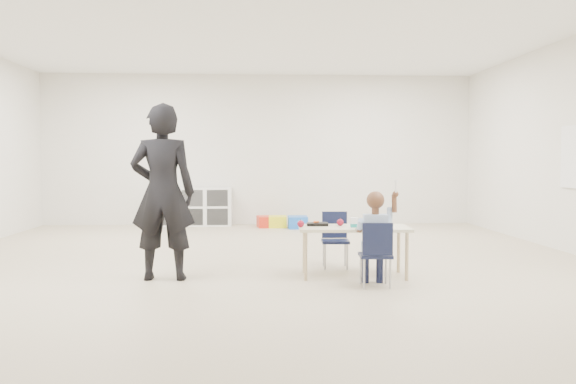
{
  "coord_description": "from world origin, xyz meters",
  "views": [
    {
      "loc": [
        -0.07,
        -6.94,
        1.21
      ],
      "look_at": [
        0.3,
        -0.16,
        0.85
      ],
      "focal_mm": 38.0,
      "sensor_mm": 36.0,
      "label": 1
    }
  ],
  "objects": [
    {
      "name": "bin_yellow",
      "position": [
        0.33,
        3.97,
        0.1
      ],
      "size": [
        0.32,
        0.41,
        0.2
      ],
      "primitive_type": "cube",
      "rotation": [
        0.0,
        0.0,
        -0.02
      ],
      "color": "yellow",
      "rests_on": "ground"
    },
    {
      "name": "child",
      "position": [
        1.08,
        -1.24,
        0.49
      ],
      "size": [
        0.44,
        0.44,
        0.98
      ],
      "primitive_type": null,
      "rotation": [
        0.0,
        0.0,
        -0.05
      ],
      "color": "#BCD5FF",
      "rests_on": "chair_near"
    },
    {
      "name": "chair_far",
      "position": [
        0.83,
        -0.22,
        0.31
      ],
      "size": [
        0.32,
        0.3,
        0.62
      ],
      "primitive_type": null,
      "rotation": [
        0.0,
        0.0,
        -0.05
      ],
      "color": "#111633",
      "rests_on": "ground"
    },
    {
      "name": "bin_red",
      "position": [
        0.13,
        3.98,
        0.1
      ],
      "size": [
        0.36,
        0.44,
        0.2
      ],
      "primitive_type": "cube",
      "rotation": [
        0.0,
        0.0,
        0.12
      ],
      "color": "red",
      "rests_on": "ground"
    },
    {
      "name": "cubby_shelf",
      "position": [
        -1.2,
        4.28,
        0.35
      ],
      "size": [
        1.4,
        0.4,
        0.7
      ],
      "primitive_type": "cube",
      "color": "white",
      "rests_on": "ground"
    },
    {
      "name": "rules_poster",
      "position": [
        3.98,
        0.6,
        1.25
      ],
      "size": [
        0.02,
        0.6,
        0.8
      ],
      "primitive_type": "cube",
      "color": "white",
      "rests_on": "room"
    },
    {
      "name": "lunch_tray_far",
      "position": [
        0.58,
        -0.61,
        0.53
      ],
      "size": [
        0.23,
        0.17,
        0.03
      ],
      "primitive_type": "cube",
      "rotation": [
        0.0,
        0.0,
        -0.05
      ],
      "color": "black",
      "rests_on": "table"
    },
    {
      "name": "milk_carton",
      "position": [
        0.93,
        -0.84,
        0.57
      ],
      "size": [
        0.07,
        0.07,
        0.1
      ],
      "primitive_type": "cube",
      "rotation": [
        0.0,
        0.0,
        -0.05
      ],
      "color": "white",
      "rests_on": "table"
    },
    {
      "name": "apple_near",
      "position": [
        0.82,
        -0.64,
        0.55
      ],
      "size": [
        0.07,
        0.07,
        0.07
      ],
      "primitive_type": "sphere",
      "color": "maroon",
      "rests_on": "table"
    },
    {
      "name": "chair_near",
      "position": [
        1.08,
        -1.24,
        0.31
      ],
      "size": [
        0.32,
        0.3,
        0.62
      ],
      "primitive_type": null,
      "rotation": [
        0.0,
        0.0,
        -0.05
      ],
      "color": "#111633",
      "rests_on": "ground"
    },
    {
      "name": "apple_far",
      "position": [
        0.4,
        -0.76,
        0.55
      ],
      "size": [
        0.07,
        0.07,
        0.07
      ],
      "primitive_type": "sphere",
      "color": "maroon",
      "rests_on": "table"
    },
    {
      "name": "bin_blue",
      "position": [
        0.69,
        3.77,
        0.11
      ],
      "size": [
        0.34,
        0.44,
        0.21
      ],
      "primitive_type": "cube",
      "rotation": [
        0.0,
        0.0,
        -0.01
      ],
      "color": "blue",
      "rests_on": "ground"
    },
    {
      "name": "bread_roll",
      "position": [
        1.23,
        -0.82,
        0.55
      ],
      "size": [
        0.09,
        0.09,
        0.07
      ],
      "primitive_type": "ellipsoid",
      "color": "tan",
      "rests_on": "table"
    },
    {
      "name": "table",
      "position": [
        0.95,
        -0.73,
        0.26
      ],
      "size": [
        1.16,
        0.62,
        0.52
      ],
      "rotation": [
        0.0,
        0.0,
        -0.05
      ],
      "color": "beige",
      "rests_on": "ground"
    },
    {
      "name": "lunch_tray_near",
      "position": [
        1.09,
        -0.69,
        0.53
      ],
      "size": [
        0.23,
        0.17,
        0.03
      ],
      "primitive_type": "cube",
      "rotation": [
        0.0,
        0.0,
        -0.05
      ],
      "color": "black",
      "rests_on": "table"
    },
    {
      "name": "room",
      "position": [
        0.0,
        0.0,
        1.4
      ],
      "size": [
        9.0,
        9.02,
        2.8
      ],
      "color": "#C6B698",
      "rests_on": "ground"
    },
    {
      "name": "adult",
      "position": [
        -1.0,
        -0.79,
        0.88
      ],
      "size": [
        0.65,
        0.43,
        1.77
      ],
      "primitive_type": "imported",
      "rotation": [
        0.0,
        0.0,
        3.13
      ],
      "color": "black",
      "rests_on": "ground"
    }
  ]
}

